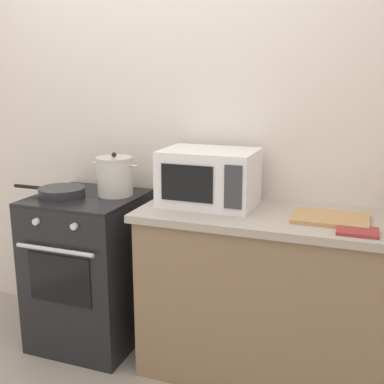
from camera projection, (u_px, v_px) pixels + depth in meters
The scene contains 9 objects.
back_wall at pixel (212, 137), 2.87m from camera, with size 4.40×0.10×2.50m, color silver.
lower_cabinet_right at pixel (299, 304), 2.54m from camera, with size 1.64×0.56×0.88m, color #8C7051.
countertop_right at pixel (303, 220), 2.43m from camera, with size 1.70×0.60×0.04m, color #ADA393.
stove at pixel (90, 269), 2.94m from camera, with size 0.60×0.64×0.92m.
stock_pot at pixel (115, 176), 2.82m from camera, with size 0.30×0.21×0.25m.
frying_pan at pixel (61, 192), 2.83m from camera, with size 0.47×0.27×0.05m.
microwave at pixel (209, 177), 2.62m from camera, with size 0.50×0.37×0.30m.
cutting_board at pixel (331, 218), 2.36m from camera, with size 0.36×0.26×0.02m, color tan.
oven_mitt at pixel (358, 231), 2.17m from camera, with size 0.18×0.14×0.02m, color #993333.
Camera 1 is at (1.19, -1.75, 1.61)m, focal length 45.39 mm.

